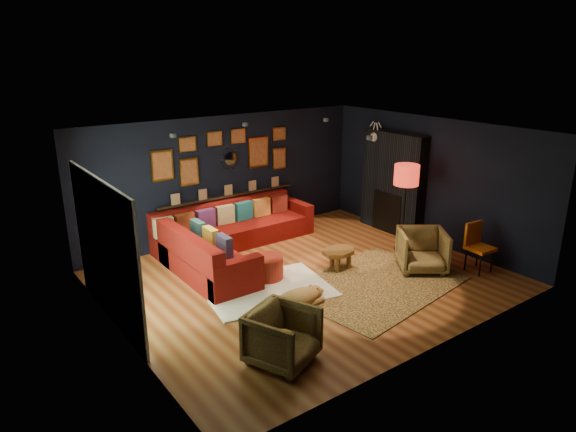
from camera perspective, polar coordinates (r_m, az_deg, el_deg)
floor at (r=9.16m, az=2.01°, el=-7.01°), size 6.50×6.50×0.00m
room_walls at (r=8.60m, az=2.12°, el=2.65°), size 6.50×6.50×6.50m
sectional at (r=10.11m, az=-7.08°, el=-2.66°), size 3.41×2.69×0.86m
ledge at (r=10.93m, az=-6.64°, el=2.25°), size 3.20×0.12×0.04m
gallery_wall at (r=10.75m, az=-6.97°, el=6.84°), size 3.15×0.04×1.02m
sunburst_mirror at (r=10.83m, az=-6.43°, el=6.36°), size 0.47×0.16×0.47m
fireplace at (r=11.44m, az=11.54°, el=3.25°), size 0.31×1.60×2.20m
deer_head at (r=11.59m, az=10.19°, el=8.73°), size 0.50×0.28×0.45m
sliding_door at (r=7.87m, az=-19.58°, el=-3.73°), size 0.06×2.80×2.20m
ceiling_spots at (r=9.03m, az=-0.99°, el=9.67°), size 3.30×2.50×0.06m
shag_rug at (r=8.75m, az=-2.29°, el=-8.17°), size 2.29×1.84×0.03m
leopard_rug at (r=9.05m, az=9.57°, el=-7.54°), size 3.17×2.47×0.02m
coffee_table at (r=9.48m, az=5.68°, el=-4.14°), size 0.78×0.63×0.35m
pouf at (r=9.08m, az=-2.41°, el=-5.69°), size 0.60×0.60×0.39m
armchair_left at (r=6.74m, az=-0.61°, el=-12.99°), size 1.01×0.98×0.81m
armchair_right at (r=9.67m, az=14.71°, el=-3.51°), size 1.12×1.10×0.84m
gold_stool at (r=6.73m, az=-0.87°, el=-14.83°), size 0.36×0.36×0.45m
orange_chair at (r=9.93m, az=20.28°, el=-2.79°), size 0.46×0.46×0.91m
floor_lamp at (r=10.22m, az=13.01°, el=4.08°), size 0.48×0.48×1.76m
dog at (r=8.08m, az=0.85°, el=-8.89°), size 1.31×0.72×0.40m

